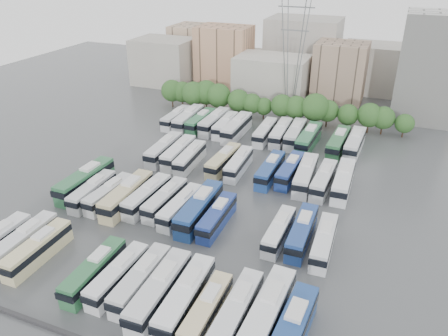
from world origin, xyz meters
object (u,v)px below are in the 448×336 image
at_px(bus_r0_s1, 24,241).
at_px(bus_r2_s10, 290,170).
at_px(bus_r3_s13, 355,143).
at_px(bus_r0_s12, 267,314).
at_px(bus_r1_s2, 109,194).
at_px(bus_r2_s7, 239,164).
at_px(bus_r3_s9, 295,134).
at_px(bus_r0_s8, 160,290).
at_px(bus_r0_s6, 118,275).
at_px(bus_r1_s13, 324,242).
at_px(bus_r0_s11, 237,311).
at_px(bus_r1_s0, 85,180).
at_px(bus_r2_s11, 306,175).
at_px(bus_r0_s9, 185,297).
at_px(bus_r1_s6, 181,207).
at_px(bus_r1_s3, 127,195).
at_px(bus_r1_s11, 279,231).
at_px(bus_r1_s4, 147,196).
at_px(bus_r1_s5, 165,199).
at_px(electricity_pylon, 294,40).
at_px(bus_r3_s0, 176,118).
at_px(bus_r3_s2, 201,121).
at_px(bus_r0_s2, 38,249).
at_px(bus_r2_s3, 179,152).
at_px(bus_r1_s7, 199,208).
at_px(bus_r3_s1, 188,119).
at_px(bus_r1_s8, 217,217).
at_px(bus_r3_s4, 225,125).
at_px(bus_r1_s1, 92,191).
at_px(bus_r2_s9, 270,170).
at_px(bus_r0_s10, 207,311).
at_px(bus_r2_s2, 164,149).
at_px(bus_r3_s12, 338,142).
at_px(bus_r2_s13, 343,181).
at_px(apartment_tower, 428,68).
at_px(bus_r0_s5, 94,271).
at_px(bus_r0_s7, 141,280).
at_px(bus_r2_s6, 223,160).
at_px(bus_r3_s5, 237,127).
at_px(bus_r3_s10, 309,138).
at_px(bus_r3_s8, 281,133).
at_px(bus_r3_s7, 265,132).
at_px(bus_r2_s4, 190,158).

bearing_deg(bus_r0_s1, bus_r2_s10, 48.90).
bearing_deg(bus_r3_s13, bus_r0_s12, -91.17).
bearing_deg(bus_r1_s2, bus_r2_s7, 51.88).
bearing_deg(bus_r3_s9, bus_r0_s8, -95.45).
distance_m(bus_r0_s6, bus_r1_s13, 28.83).
distance_m(bus_r0_s1, bus_r3_s13, 66.12).
height_order(bus_r0_s11, bus_r1_s13, bus_r0_s11).
distance_m(bus_r1_s0, bus_r2_s11, 39.92).
bearing_deg(bus_r0_s11, bus_r0_s1, 178.62).
height_order(bus_r0_s9, bus_r1_s6, bus_r0_s9).
bearing_deg(bus_r1_s3, bus_r1_s11, -1.12).
height_order(bus_r1_s4, bus_r3_s9, bus_r3_s9).
bearing_deg(bus_r0_s6, bus_r1_s5, 102.14).
xyz_separation_m(electricity_pylon, bus_r1_s11, (12.93, -56.50, -16.99)).
xyz_separation_m(bus_r3_s0, bus_r3_s2, (6.71, -0.11, 0.08)).
relative_size(bus_r0_s2, bus_r2_s3, 0.95).
xyz_separation_m(bus_r0_s12, bus_r1_s3, (-29.77, 16.84, -0.06)).
xyz_separation_m(bus_r0_s11, bus_r3_s2, (-29.64, 54.29, 0.03)).
distance_m(bus_r1_s7, bus_r3_s1, 41.07).
bearing_deg(electricity_pylon, bus_r1_s2, -106.62).
xyz_separation_m(bus_r1_s8, bus_r3_s4, (-13.33, 36.73, 0.09)).
xyz_separation_m(bus_r1_s5, bus_r3_s0, (-16.43, 35.33, 0.05)).
distance_m(bus_r1_s1, bus_r2_s9, 32.44).
xyz_separation_m(bus_r0_s10, bus_r0_s11, (3.34, 1.09, 0.15)).
bearing_deg(bus_r0_s2, bus_r3_s0, 96.31).
height_order(bus_r1_s2, bus_r2_s2, bus_r2_s2).
xyz_separation_m(bus_r3_s9, bus_r3_s12, (9.70, -1.24, 0.04)).
height_order(bus_r2_s13, bus_r3_s0, bus_r2_s13).
height_order(apartment_tower, bus_r0_s5, apartment_tower).
distance_m(bus_r1_s6, bus_r1_s13, 23.33).
bearing_deg(bus_r1_s11, bus_r2_s9, 111.62).
bearing_deg(bus_r0_s11, bus_r0_s7, 178.49).
relative_size(bus_r0_s8, bus_r1_s0, 0.95).
bearing_deg(bus_r1_s6, bus_r2_s6, 92.02).
height_order(bus_r3_s5, bus_r3_s10, bus_r3_s5).
relative_size(bus_r0_s11, bus_r3_s8, 0.96).
xyz_separation_m(electricity_pylon, bus_r2_s7, (-0.42, -37.72, -16.89)).
height_order(bus_r0_s5, bus_r0_s8, bus_r0_s8).
bearing_deg(bus_r3_s7, bus_r1_s13, -62.26).
height_order(bus_r0_s10, bus_r2_s4, bus_r2_s4).
xyz_separation_m(bus_r1_s4, bus_r2_s10, (19.99, 18.51, -0.01)).
height_order(bus_r0_s12, bus_r2_s9, bus_r0_s12).
xyz_separation_m(bus_r1_s1, bus_r3_s8, (23.16, 37.58, 0.17)).
bearing_deg(bus_r0_s7, bus_r3_s13, 69.28).
xyz_separation_m(bus_r1_s7, bus_r3_s2, (-16.42, 36.07, -0.21)).
xyz_separation_m(bus_r2_s13, bus_r3_s2, (-36.38, 17.88, -0.11)).
distance_m(bus_r0_s1, bus_r1_s4, 20.11).
bearing_deg(apartment_tower, bus_r1_s0, -131.28).
bearing_deg(bus_r0_s10, bus_r2_s10, 89.69).
distance_m(electricity_pylon, bus_r0_s12, 77.01).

